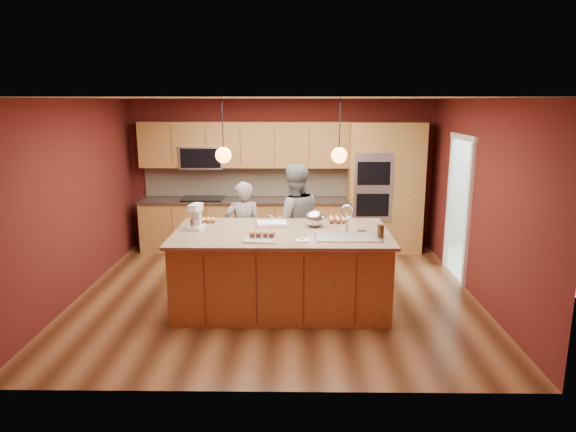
{
  "coord_description": "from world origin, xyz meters",
  "views": [
    {
      "loc": [
        0.25,
        -6.82,
        2.67
      ],
      "look_at": [
        0.16,
        -0.1,
        1.15
      ],
      "focal_mm": 32.0,
      "sensor_mm": 36.0,
      "label": 1
    }
  ],
  "objects_px": {
    "island": "(283,268)",
    "stand_mixer": "(196,218)",
    "person_left": "(243,231)",
    "mixing_bowl": "(315,219)",
    "person_right": "(294,223)"
  },
  "relations": [
    {
      "from": "island",
      "to": "person_left",
      "type": "xyz_separation_m",
      "value": [
        -0.61,
        1.03,
        0.23
      ]
    },
    {
      "from": "person_left",
      "to": "stand_mixer",
      "type": "distance_m",
      "value": 1.15
    },
    {
      "from": "island",
      "to": "mixing_bowl",
      "type": "xyz_separation_m",
      "value": [
        0.42,
        0.27,
        0.61
      ]
    },
    {
      "from": "person_right",
      "to": "mixing_bowl",
      "type": "xyz_separation_m",
      "value": [
        0.28,
        -0.76,
        0.24
      ]
    },
    {
      "from": "mixing_bowl",
      "to": "stand_mixer",
      "type": "bearing_deg",
      "value": -173.33
    },
    {
      "from": "stand_mixer",
      "to": "mixing_bowl",
      "type": "height_order",
      "value": "stand_mixer"
    },
    {
      "from": "person_left",
      "to": "mixing_bowl",
      "type": "bearing_deg",
      "value": 129.86
    },
    {
      "from": "island",
      "to": "stand_mixer",
      "type": "bearing_deg",
      "value": 175.43
    },
    {
      "from": "person_right",
      "to": "mixing_bowl",
      "type": "distance_m",
      "value": 0.84
    },
    {
      "from": "island",
      "to": "person_left",
      "type": "height_order",
      "value": "person_left"
    },
    {
      "from": "person_left",
      "to": "mixing_bowl",
      "type": "height_order",
      "value": "person_left"
    },
    {
      "from": "stand_mixer",
      "to": "person_left",
      "type": "bearing_deg",
      "value": 74.48
    },
    {
      "from": "island",
      "to": "person_right",
      "type": "height_order",
      "value": "person_right"
    },
    {
      "from": "person_right",
      "to": "mixing_bowl",
      "type": "height_order",
      "value": "person_right"
    },
    {
      "from": "island",
      "to": "person_right",
      "type": "relative_size",
      "value": 1.57
    }
  ]
}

